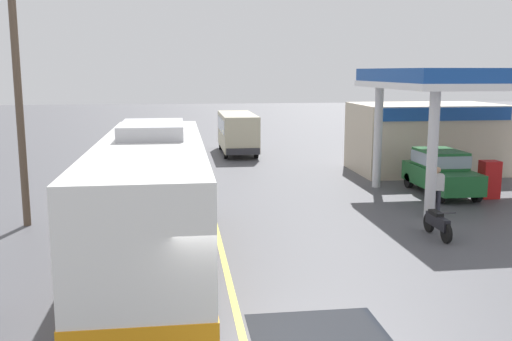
% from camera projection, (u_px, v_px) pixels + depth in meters
% --- Properties ---
extents(ground, '(120.00, 120.00, 0.00)m').
position_uv_depth(ground, '(202.00, 169.00, 29.69)').
color(ground, '#4C4C51').
extents(lane_divider_stripe, '(0.16, 50.00, 0.01)m').
position_uv_depth(lane_divider_stripe, '(206.00, 188.00, 24.81)').
color(lane_divider_stripe, '#D8CC4C').
rests_on(lane_divider_stripe, ground).
extents(coach_bus_main, '(2.60, 11.04, 3.69)m').
position_uv_depth(coach_bus_main, '(153.00, 205.00, 14.19)').
color(coach_bus_main, white).
rests_on(coach_bus_main, ground).
extents(gas_station_roadside, '(9.10, 11.95, 5.10)m').
position_uv_depth(gas_station_roadside, '(444.00, 123.00, 26.53)').
color(gas_station_roadside, '#194799').
rests_on(gas_station_roadside, ground).
extents(car_at_pump, '(1.70, 4.20, 1.82)m').
position_uv_depth(car_at_pump, '(441.00, 170.00, 23.43)').
color(car_at_pump, '#1E602D').
rests_on(car_at_pump, ground).
extents(minibus_opposing_lane, '(2.04, 6.13, 2.44)m').
position_uv_depth(minibus_opposing_lane, '(237.00, 130.00, 34.94)').
color(minibus_opposing_lane, '#BFB799').
rests_on(minibus_opposing_lane, ground).
extents(motorcycle_parked_forecourt, '(0.55, 1.80, 0.92)m').
position_uv_depth(motorcycle_parked_forecourt, '(437.00, 223.00, 17.40)').
color(motorcycle_parked_forecourt, black).
rests_on(motorcycle_parked_forecourt, ground).
extents(pedestrian_near_pump, '(0.55, 0.22, 1.66)m').
position_uv_depth(pedestrian_near_pump, '(437.00, 187.00, 20.35)').
color(pedestrian_near_pump, '#33333F').
rests_on(pedestrian_near_pump, ground).
extents(utility_pole_roadside, '(1.80, 0.24, 8.98)m').
position_uv_depth(utility_pole_roadside, '(17.00, 82.00, 18.03)').
color(utility_pole_roadside, brown).
rests_on(utility_pole_roadside, ground).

